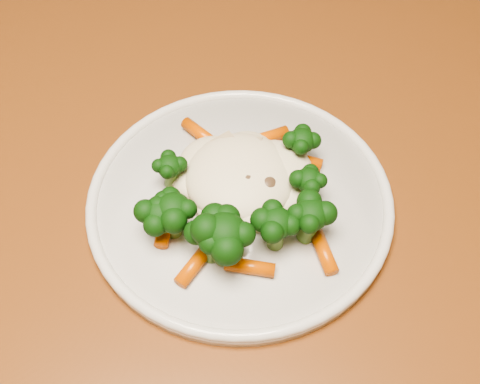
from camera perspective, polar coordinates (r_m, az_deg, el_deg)
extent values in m
cube|color=brown|center=(0.57, -6.85, -1.57)|extent=(1.35, 0.99, 0.04)
cylinder|color=silver|center=(0.54, 0.00, -0.92)|extent=(0.27, 0.27, 0.01)
ellipsoid|color=#FDF0CA|center=(0.53, 0.06, 2.20)|extent=(0.12, 0.10, 0.04)
ellipsoid|color=black|center=(0.50, -6.25, -2.45)|extent=(0.05, 0.05, 0.04)
ellipsoid|color=black|center=(0.48, -1.42, -4.87)|extent=(0.06, 0.06, 0.05)
ellipsoid|color=black|center=(0.49, 3.40, -3.72)|extent=(0.05, 0.05, 0.04)
ellipsoid|color=black|center=(0.50, 6.62, -2.93)|extent=(0.05, 0.05, 0.04)
ellipsoid|color=black|center=(0.52, 6.44, 0.49)|extent=(0.04, 0.04, 0.03)
ellipsoid|color=black|center=(0.55, 5.79, 4.15)|extent=(0.04, 0.04, 0.04)
ellipsoid|color=black|center=(0.54, -6.63, 1.81)|extent=(0.04, 0.04, 0.03)
ellipsoid|color=black|center=(0.50, -7.49, -2.81)|extent=(0.04, 0.04, 0.04)
ellipsoid|color=black|center=(0.48, -2.60, -4.65)|extent=(0.05, 0.05, 0.04)
cylinder|color=#E75F05|center=(0.58, -3.78, 5.54)|extent=(0.04, 0.04, 0.01)
cylinder|color=#E75F05|center=(0.57, 2.30, 5.10)|extent=(0.05, 0.03, 0.01)
cylinder|color=#E75F05|center=(0.56, 5.30, 3.18)|extent=(0.05, 0.03, 0.01)
cylinder|color=#E75F05|center=(0.52, -6.98, -2.75)|extent=(0.02, 0.05, 0.01)
cylinder|color=#E75F05|center=(0.49, -4.29, -6.83)|extent=(0.03, 0.04, 0.01)
cylinder|color=#E75F05|center=(0.49, 0.95, -7.11)|extent=(0.04, 0.02, 0.01)
cylinder|color=#E75F05|center=(0.50, 7.96, -5.66)|extent=(0.02, 0.04, 0.01)
cylinder|color=#E75F05|center=(0.53, 1.51, 1.43)|extent=(0.02, 0.05, 0.01)
cylinder|color=#E75F05|center=(0.54, -0.34, 2.79)|extent=(0.04, 0.04, 0.01)
ellipsoid|color=brown|center=(0.53, 1.48, 1.71)|extent=(0.03, 0.03, 0.02)
ellipsoid|color=brown|center=(0.52, 2.46, 0.72)|extent=(0.02, 0.02, 0.02)
ellipsoid|color=brown|center=(0.52, -1.28, 0.91)|extent=(0.02, 0.02, 0.01)
ellipsoid|color=brown|center=(0.50, -1.54, -2.55)|extent=(0.02, 0.02, 0.02)
ellipsoid|color=brown|center=(0.52, 0.67, 0.94)|extent=(0.03, 0.03, 0.02)
cube|color=tan|center=(0.55, -1.50, 4.59)|extent=(0.02, 0.02, 0.01)
cube|color=tan|center=(0.55, 0.98, 4.33)|extent=(0.02, 0.02, 0.01)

